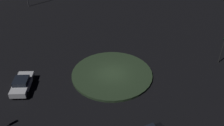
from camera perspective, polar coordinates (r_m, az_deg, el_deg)
The scene contains 4 objects.
ground_plane at distance 29.42m, azimuth 0.00°, elevation -2.79°, with size 115.88×115.88×0.00m, color black.
roundabout_island at distance 29.34m, azimuth 0.00°, elevation -2.57°, with size 9.57×9.57×0.28m, color #2D4228.
car_white at distance 28.71m, azimuth -20.09°, elevation -4.52°, with size 2.51×4.20×1.40m.
traffic_light_east at distance 32.93m, azimuth 24.49°, elevation 4.41°, with size 0.39×0.36×4.22m.
Camera 1 is at (3.39, -23.23, 17.73)m, focal length 39.52 mm.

